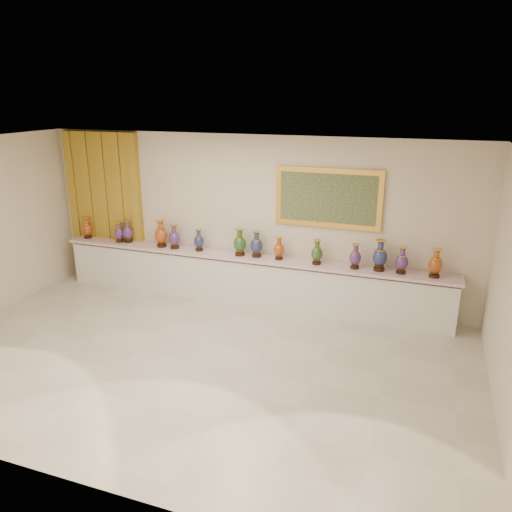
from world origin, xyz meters
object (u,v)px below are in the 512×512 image
(counter, at_px, (246,280))
(vase_2, at_px, (128,233))
(vase_1, at_px, (119,233))
(vase_0, at_px, (87,229))

(counter, xyz_separation_m, vase_2, (-2.45, 0.01, 0.66))
(vase_1, relative_size, vase_2, 0.91)
(vase_0, distance_m, vase_1, 0.77)
(vase_0, height_order, vase_1, vase_0)
(counter, bearing_deg, vase_2, 179.80)
(vase_1, bearing_deg, vase_0, 177.67)
(vase_0, xyz_separation_m, vase_1, (0.77, -0.03, -0.01))
(vase_1, height_order, vase_2, vase_2)
(vase_0, xyz_separation_m, vase_2, (0.93, 0.01, 0.00))
(vase_0, height_order, vase_2, vase_2)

